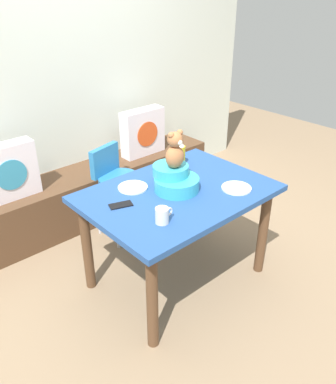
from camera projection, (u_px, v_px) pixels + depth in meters
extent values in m
plane|color=#8C7256|center=(177.00, 277.00, 3.01)|extent=(8.00, 8.00, 0.00)
cube|color=silver|center=(60.00, 71.00, 3.34)|extent=(4.40, 0.10, 2.60)
cube|color=brown|center=(89.00, 194.00, 3.68)|extent=(2.60, 0.44, 0.46)
cube|color=silver|center=(8.00, 172.00, 3.05)|extent=(0.44, 0.14, 0.44)
cylinder|color=teal|center=(12.00, 175.00, 3.00)|extent=(0.24, 0.01, 0.24)
cube|color=silver|center=(143.00, 132.00, 3.82)|extent=(0.44, 0.14, 0.44)
cylinder|color=#D84C1E|center=(148.00, 134.00, 3.77)|extent=(0.24, 0.01, 0.24)
cube|color=#264C8C|center=(178.00, 193.00, 2.66)|extent=(1.24, 0.89, 0.04)
cylinder|color=brown|center=(152.00, 301.00, 2.30)|extent=(0.07, 0.07, 0.70)
cylinder|color=brown|center=(263.00, 232.00, 2.92)|extent=(0.07, 0.07, 0.70)
cylinder|color=brown|center=(87.00, 246.00, 2.76)|extent=(0.07, 0.07, 0.70)
cylinder|color=brown|center=(194.00, 197.00, 3.38)|extent=(0.07, 0.07, 0.70)
cylinder|color=#2672B2|center=(119.00, 182.00, 3.27)|extent=(0.34, 0.34, 0.10)
cube|color=#2672B2|center=(105.00, 160.00, 3.26)|extent=(0.30, 0.12, 0.24)
cube|color=white|center=(136.00, 180.00, 3.15)|extent=(0.34, 0.27, 0.02)
cylinder|color=silver|center=(117.00, 224.00, 3.23)|extent=(0.03, 0.03, 0.46)
cylinder|color=silver|center=(144.00, 212.00, 3.40)|extent=(0.03, 0.03, 0.46)
cylinder|color=silver|center=(98.00, 211.00, 3.42)|extent=(0.03, 0.03, 0.46)
cylinder|color=silver|center=(125.00, 200.00, 3.58)|extent=(0.03, 0.03, 0.46)
cylinder|color=#34A6BD|center=(177.00, 184.00, 2.64)|extent=(0.30, 0.30, 0.09)
cylinder|color=#34A6BD|center=(171.00, 170.00, 2.65)|extent=(0.24, 0.24, 0.07)
ellipsoid|color=#AD6C40|center=(175.00, 157.00, 2.57)|extent=(0.13, 0.11, 0.15)
sphere|color=#AD6C40|center=(175.00, 139.00, 2.51)|extent=(0.10, 0.10, 0.10)
sphere|color=beige|center=(180.00, 142.00, 2.49)|extent=(0.04, 0.04, 0.04)
sphere|color=#AD6C40|center=(171.00, 135.00, 2.47)|extent=(0.04, 0.04, 0.04)
sphere|color=#AD6C40|center=(180.00, 132.00, 2.51)|extent=(0.04, 0.04, 0.04)
cylinder|color=gold|center=(181.00, 156.00, 2.98)|extent=(0.07, 0.07, 0.15)
cone|color=white|center=(181.00, 144.00, 2.94)|extent=(0.06, 0.06, 0.03)
cylinder|color=silver|center=(162.00, 216.00, 2.29)|extent=(0.08, 0.08, 0.09)
torus|color=silver|center=(169.00, 212.00, 2.32)|extent=(0.06, 0.01, 0.06)
cylinder|color=white|center=(133.00, 187.00, 2.68)|extent=(0.20, 0.20, 0.01)
cylinder|color=white|center=(236.00, 188.00, 2.67)|extent=(0.20, 0.20, 0.01)
cube|color=black|center=(121.00, 205.00, 2.48)|extent=(0.16, 0.11, 0.01)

